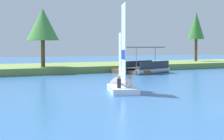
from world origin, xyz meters
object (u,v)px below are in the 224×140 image
at_px(sailboat, 121,84).
at_px(pontoon_boat, 146,67).
at_px(shoreline_tree_midright, 196,26).
at_px(shoreline_tree_centre, 43,25).
at_px(wooden_dock, 128,72).
at_px(channel_buoy, 121,83).

xyz_separation_m(sailboat, pontoon_boat, (12.03, 12.79, 0.24)).
bearing_deg(shoreline_tree_midright, shoreline_tree_centre, -171.28).
bearing_deg(pontoon_boat, wooden_dock, 137.70).
height_order(shoreline_tree_midright, sailboat, shoreline_tree_midright).
xyz_separation_m(shoreline_tree_midright, channel_buoy, (-26.55, -19.21, -5.63)).
relative_size(shoreline_tree_midright, wooden_dock, 1.38).
distance_m(wooden_dock, sailboat, 16.97).
relative_size(pontoon_boat, channel_buoy, 15.96).
bearing_deg(sailboat, channel_buoy, -8.30).
height_order(shoreline_tree_centre, wooden_dock, shoreline_tree_centre).
bearing_deg(pontoon_boat, shoreline_tree_midright, 9.66).
height_order(sailboat, pontoon_boat, sailboat).
relative_size(shoreline_tree_midright, channel_buoy, 17.35).
xyz_separation_m(shoreline_tree_centre, wooden_dock, (7.51, -4.63, -4.84)).
xyz_separation_m(shoreline_tree_midright, sailboat, (-28.61, -22.12, -5.41)).
height_order(shoreline_tree_midright, channel_buoy, shoreline_tree_midright).
distance_m(pontoon_boat, channel_buoy, 14.04).
relative_size(shoreline_tree_centre, wooden_dock, 1.16).
distance_m(shoreline_tree_midright, wooden_dock, 21.04).
xyz_separation_m(pontoon_boat, channel_buoy, (-9.96, -9.88, -0.47)).
distance_m(shoreline_tree_centre, wooden_dock, 10.07).
distance_m(shoreline_tree_midright, pontoon_boat, 19.72).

